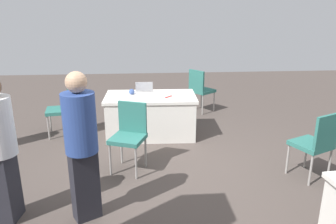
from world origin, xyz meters
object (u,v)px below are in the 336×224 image
at_px(chair_tucked_right, 316,141).
at_px(laptop_silver, 144,92).
at_px(chair_aisle, 63,106).
at_px(yarn_ball, 132,92).
at_px(chair_by_pillar, 200,88).
at_px(person_attendee_standing, 81,141).
at_px(table_foreground, 151,115).
at_px(scissors_red, 169,97).
at_px(person_attendee_browsing, 0,145).
at_px(chair_near_front, 130,132).

height_order(chair_tucked_right, laptop_silver, chair_tucked_right).
distance_m(chair_aisle, yarn_ball, 1.27).
relative_size(chair_aisle, chair_by_pillar, 1.00).
bearing_deg(chair_by_pillar, person_attendee_standing, -64.71).
relative_size(chair_tucked_right, person_attendee_standing, 0.58).
bearing_deg(chair_tucked_right, table_foreground, 115.68).
xyz_separation_m(chair_by_pillar, laptop_silver, (1.23, 1.20, 0.24)).
bearing_deg(person_attendee_standing, chair_by_pillar, 33.60).
bearing_deg(yarn_ball, chair_by_pillar, -140.41).
height_order(person_attendee_standing, laptop_silver, person_attendee_standing).
bearing_deg(chair_by_pillar, chair_aisle, -104.20).
height_order(laptop_silver, scissors_red, laptop_silver).
bearing_deg(chair_by_pillar, person_attendee_browsing, -74.32).
bearing_deg(table_foreground, person_attendee_standing, 72.10).
bearing_deg(yarn_ball, table_foreground, 162.24).
bearing_deg(scissors_red, yarn_ball, -66.52).
height_order(person_attendee_standing, scissors_red, person_attendee_standing).
height_order(chair_tucked_right, yarn_ball, chair_tucked_right).
relative_size(chair_tucked_right, person_attendee_browsing, 0.59).
height_order(chair_tucked_right, scissors_red, chair_tucked_right).
bearing_deg(table_foreground, laptop_silver, -45.20).
distance_m(person_attendee_browsing, yarn_ball, 2.80).
xyz_separation_m(chair_tucked_right, laptop_silver, (2.25, -1.88, 0.24)).
bearing_deg(chair_by_pillar, yarn_ball, -88.06).
height_order(chair_near_front, person_attendee_browsing, person_attendee_browsing).
bearing_deg(laptop_silver, chair_by_pillar, -135.59).
height_order(person_attendee_standing, yarn_ball, person_attendee_standing).
xyz_separation_m(person_attendee_standing, person_attendee_browsing, (0.84, -0.04, -0.03)).
bearing_deg(chair_near_front, yarn_ball, -69.36).
relative_size(table_foreground, person_attendee_browsing, 1.01).
bearing_deg(chair_near_front, chair_aisle, -28.45).
distance_m(chair_tucked_right, laptop_silver, 2.94).
relative_size(table_foreground, yarn_ball, 16.16).
bearing_deg(person_attendee_browsing, chair_by_pillar, -29.86).
distance_m(table_foreground, chair_tucked_right, 2.79).
bearing_deg(scissors_red, chair_aisle, -55.28).
xyz_separation_m(chair_aisle, chair_by_pillar, (-2.69, -1.17, 0.00)).
relative_size(person_attendee_browsing, scissors_red, 8.94).
bearing_deg(chair_aisle, person_attendee_browsing, 169.44).
xyz_separation_m(person_attendee_standing, laptop_silver, (-0.67, -2.52, -0.14)).
bearing_deg(scissors_red, person_attendee_browsing, 1.84).
relative_size(person_attendee_standing, person_attendee_browsing, 1.03).
xyz_separation_m(chair_near_front, person_attendee_browsing, (1.29, 1.09, 0.33)).
bearing_deg(chair_tucked_right, scissors_red, 113.09).
bearing_deg(person_attendee_standing, table_foreground, 42.76).
relative_size(chair_by_pillar, laptop_silver, 2.96).
bearing_deg(chair_aisle, table_foreground, -104.49).
height_order(chair_near_front, yarn_ball, chair_near_front).
bearing_deg(chair_tucked_right, chair_aisle, 128.00).
relative_size(chair_near_front, chair_aisle, 1.03).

